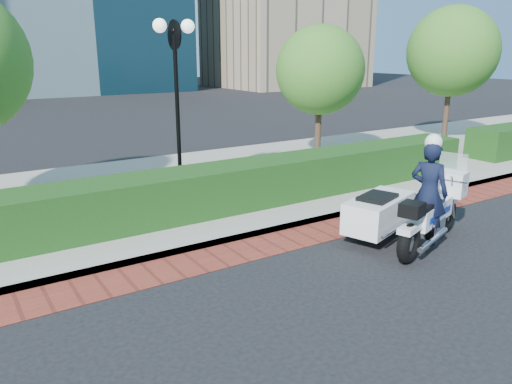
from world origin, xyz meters
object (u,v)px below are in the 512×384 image
tree_d (453,52)px  police_motorcycle (409,206)px  lamppost (176,81)px  tree_c (320,70)px

tree_d → police_motorcycle: (-9.52, -6.39, -2.85)m
lamppost → tree_c: size_ratio=0.98×
tree_c → tree_d: tree_d is taller
lamppost → tree_c: 5.65m
police_motorcycle → tree_c: bearing=45.8°
lamppost → tree_d: 12.09m
lamppost → police_motorcycle: lamppost is taller
lamppost → tree_d: (12.00, 1.30, 0.65)m
lamppost → police_motorcycle: bearing=-64.0°
lamppost → tree_c: bearing=13.3°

